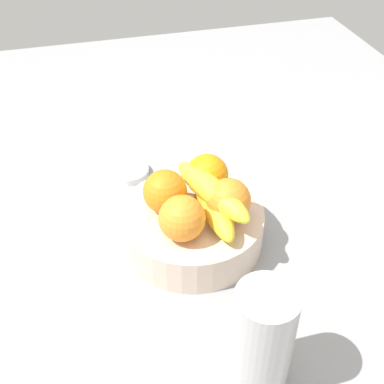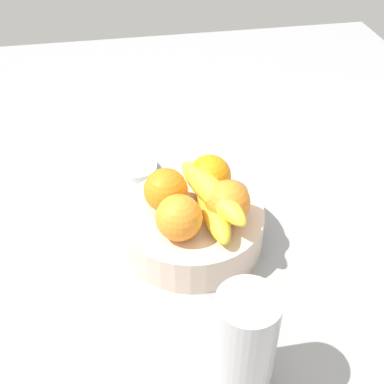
{
  "view_description": "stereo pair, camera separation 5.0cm",
  "coord_description": "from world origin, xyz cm",
  "px_view_note": "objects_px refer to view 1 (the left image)",
  "views": [
    {
      "loc": [
        52.94,
        -14.71,
        58.35
      ],
      "look_at": [
        -3.98,
        0.57,
        10.18
      ],
      "focal_mm": 47.1,
      "sensor_mm": 36.0,
      "label": 1
    },
    {
      "loc": [
        54.03,
        -9.8,
        58.35
      ],
      "look_at": [
        -3.98,
        0.57,
        10.18
      ],
      "focal_mm": 47.1,
      "sensor_mm": 36.0,
      "label": 2
    }
  ],
  "objects_px": {
    "fruit_bowl": "(192,226)",
    "orange_back_left": "(207,175)",
    "thermos_tumbler": "(262,339)",
    "banana_bunch": "(212,197)",
    "orange_front_left": "(165,192)",
    "jar_lid": "(129,171)",
    "orange_front_right": "(182,218)",
    "orange_center": "(228,201)"
  },
  "relations": [
    {
      "from": "fruit_bowl",
      "to": "jar_lid",
      "type": "xyz_separation_m",
      "value": [
        -0.2,
        -0.07,
        -0.02
      ]
    },
    {
      "from": "orange_back_left",
      "to": "banana_bunch",
      "type": "xyz_separation_m",
      "value": [
        0.05,
        -0.01,
        -0.0
      ]
    },
    {
      "from": "banana_bunch",
      "to": "jar_lid",
      "type": "relative_size",
      "value": 2.31
    },
    {
      "from": "orange_front_left",
      "to": "orange_center",
      "type": "relative_size",
      "value": 1.0
    },
    {
      "from": "orange_front_right",
      "to": "orange_back_left",
      "type": "height_order",
      "value": "same"
    },
    {
      "from": "fruit_bowl",
      "to": "orange_front_left",
      "type": "distance_m",
      "value": 0.08
    },
    {
      "from": "orange_back_left",
      "to": "banana_bunch",
      "type": "relative_size",
      "value": 0.39
    },
    {
      "from": "fruit_bowl",
      "to": "orange_front_right",
      "type": "distance_m",
      "value": 0.09
    },
    {
      "from": "fruit_bowl",
      "to": "banana_bunch",
      "type": "height_order",
      "value": "banana_bunch"
    },
    {
      "from": "jar_lid",
      "to": "banana_bunch",
      "type": "bearing_deg",
      "value": 24.98
    },
    {
      "from": "orange_center",
      "to": "orange_back_left",
      "type": "distance_m",
      "value": 0.07
    },
    {
      "from": "fruit_bowl",
      "to": "orange_center",
      "type": "relative_size",
      "value": 3.31
    },
    {
      "from": "thermos_tumbler",
      "to": "orange_back_left",
      "type": "bearing_deg",
      "value": 176.19
    },
    {
      "from": "orange_back_left",
      "to": "thermos_tumbler",
      "type": "xyz_separation_m",
      "value": [
        0.3,
        -0.02,
        -0.02
      ]
    },
    {
      "from": "orange_front_left",
      "to": "thermos_tumbler",
      "type": "relative_size",
      "value": 0.44
    },
    {
      "from": "orange_front_right",
      "to": "orange_back_left",
      "type": "bearing_deg",
      "value": 144.41
    },
    {
      "from": "orange_back_left",
      "to": "orange_front_right",
      "type": "bearing_deg",
      "value": -35.59
    },
    {
      "from": "orange_front_right",
      "to": "fruit_bowl",
      "type": "bearing_deg",
      "value": 149.75
    },
    {
      "from": "orange_front_left",
      "to": "orange_center",
      "type": "bearing_deg",
      "value": 62.52
    },
    {
      "from": "thermos_tumbler",
      "to": "fruit_bowl",
      "type": "bearing_deg",
      "value": -176.4
    },
    {
      "from": "fruit_bowl",
      "to": "thermos_tumbler",
      "type": "distance_m",
      "value": 0.26
    },
    {
      "from": "banana_bunch",
      "to": "thermos_tumbler",
      "type": "relative_size",
      "value": 1.12
    },
    {
      "from": "fruit_bowl",
      "to": "orange_center",
      "type": "distance_m",
      "value": 0.09
    },
    {
      "from": "orange_center",
      "to": "orange_back_left",
      "type": "height_order",
      "value": "same"
    },
    {
      "from": "banana_bunch",
      "to": "thermos_tumbler",
      "type": "distance_m",
      "value": 0.25
    },
    {
      "from": "fruit_bowl",
      "to": "jar_lid",
      "type": "height_order",
      "value": "fruit_bowl"
    },
    {
      "from": "fruit_bowl",
      "to": "orange_front_left",
      "type": "bearing_deg",
      "value": -115.72
    },
    {
      "from": "fruit_bowl",
      "to": "banana_bunch",
      "type": "bearing_deg",
      "value": 70.99
    },
    {
      "from": "jar_lid",
      "to": "fruit_bowl",
      "type": "bearing_deg",
      "value": 19.06
    },
    {
      "from": "orange_front_left",
      "to": "fruit_bowl",
      "type": "bearing_deg",
      "value": 64.28
    },
    {
      "from": "orange_back_left",
      "to": "orange_front_left",
      "type": "bearing_deg",
      "value": -72.63
    },
    {
      "from": "thermos_tumbler",
      "to": "jar_lid",
      "type": "xyz_separation_m",
      "value": [
        -0.46,
        -0.09,
        -0.07
      ]
    },
    {
      "from": "fruit_bowl",
      "to": "orange_back_left",
      "type": "bearing_deg",
      "value": 139.03
    },
    {
      "from": "orange_back_left",
      "to": "banana_bunch",
      "type": "bearing_deg",
      "value": -7.33
    },
    {
      "from": "orange_front_left",
      "to": "orange_front_right",
      "type": "xyz_separation_m",
      "value": [
        0.07,
        0.01,
        0.0
      ]
    },
    {
      "from": "orange_center",
      "to": "orange_front_right",
      "type": "bearing_deg",
      "value": -75.11
    },
    {
      "from": "orange_front_left",
      "to": "jar_lid",
      "type": "xyz_separation_m",
      "value": [
        -0.19,
        -0.03,
        -0.09
      ]
    },
    {
      "from": "fruit_bowl",
      "to": "orange_front_right",
      "type": "bearing_deg",
      "value": -30.25
    },
    {
      "from": "orange_front_right",
      "to": "thermos_tumbler",
      "type": "height_order",
      "value": "thermos_tumbler"
    },
    {
      "from": "orange_front_left",
      "to": "jar_lid",
      "type": "relative_size",
      "value": 0.9
    },
    {
      "from": "orange_front_left",
      "to": "orange_front_right",
      "type": "bearing_deg",
      "value": 8.82
    },
    {
      "from": "banana_bunch",
      "to": "thermos_tumbler",
      "type": "xyz_separation_m",
      "value": [
        0.25,
        -0.01,
        -0.01
      ]
    }
  ]
}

